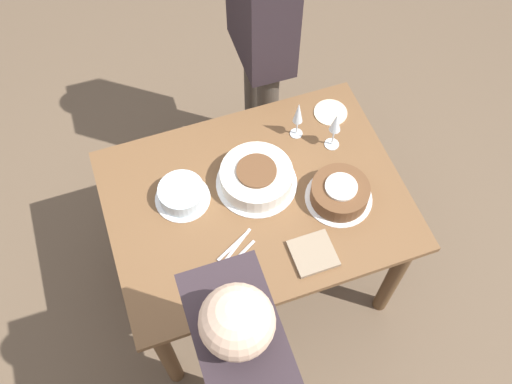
# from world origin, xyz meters

# --- Properties ---
(ground_plane) EXTENTS (12.00, 12.00, 0.00)m
(ground_plane) POSITION_xyz_m (0.00, 0.00, 0.00)
(ground_plane) COLOR brown
(dining_table) EXTENTS (1.23, 0.92, 0.78)m
(dining_table) POSITION_xyz_m (0.00, 0.00, 0.65)
(dining_table) COLOR brown
(dining_table) RESTS_ON ground_plane
(cake_center_white) EXTENTS (0.34, 0.34, 0.10)m
(cake_center_white) POSITION_xyz_m (0.03, 0.07, 0.82)
(cake_center_white) COLOR white
(cake_center_white) RESTS_ON dining_table
(cake_front_chocolate) EXTENTS (0.28, 0.28, 0.10)m
(cake_front_chocolate) POSITION_xyz_m (0.32, -0.11, 0.82)
(cake_front_chocolate) COLOR white
(cake_front_chocolate) RESTS_ON dining_table
(cake_back_decorated) EXTENTS (0.23, 0.23, 0.08)m
(cake_back_decorated) POSITION_xyz_m (-0.29, 0.10, 0.82)
(cake_back_decorated) COLOR white
(cake_back_decorated) RESTS_ON dining_table
(wine_glass_near) EXTENTS (0.06, 0.06, 0.21)m
(wine_glass_near) POSITION_xyz_m (0.41, 0.15, 0.92)
(wine_glass_near) COLOR silver
(wine_glass_near) RESTS_ON dining_table
(wine_glass_far) EXTENTS (0.06, 0.06, 0.21)m
(wine_glass_far) POSITION_xyz_m (0.28, 0.25, 0.92)
(wine_glass_far) COLOR silver
(wine_glass_far) RESTS_ON dining_table
(dessert_plate_right) EXTENTS (0.15, 0.15, 0.01)m
(dessert_plate_right) POSITION_xyz_m (0.47, 0.31, 0.78)
(dessert_plate_right) COLOR beige
(dessert_plate_right) RESTS_ON dining_table
(fork_pile) EXTENTS (0.17, 0.15, 0.01)m
(fork_pile) POSITION_xyz_m (-0.15, -0.20, 0.78)
(fork_pile) COLOR silver
(fork_pile) RESTS_ON dining_table
(napkin_stack) EXTENTS (0.17, 0.16, 0.02)m
(napkin_stack) POSITION_xyz_m (0.13, -0.32, 0.79)
(napkin_stack) COLOR gray
(napkin_stack) RESTS_ON dining_table
(person_cutting) EXTENTS (0.22, 0.40, 1.64)m
(person_cutting) POSITION_xyz_m (-0.30, -0.72, 0.99)
(person_cutting) COLOR #4C4238
(person_cutting) RESTS_ON ground_plane
(person_watching) EXTENTS (0.23, 0.40, 1.70)m
(person_watching) POSITION_xyz_m (0.28, 0.73, 1.03)
(person_watching) COLOR #4C4238
(person_watching) RESTS_ON ground_plane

